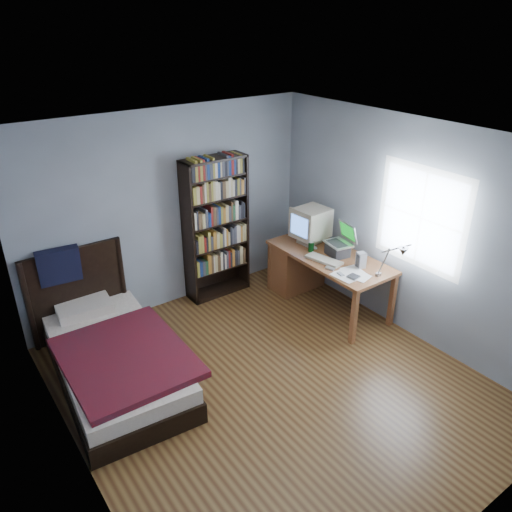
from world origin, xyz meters
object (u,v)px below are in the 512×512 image
desk (304,264)px  bookshelf (216,228)px  crt_monitor (311,223)px  keyboard (324,260)px  bed (111,354)px  soda_can (311,247)px  desk_lamp (399,254)px  speaker (361,260)px  laptop (339,247)px

desk → bookshelf: (-0.95, 0.67, 0.52)m
crt_monitor → keyboard: 0.61m
keyboard → bed: bearing=158.6°
soda_can → crt_monitor: bearing=51.3°
desk_lamp → speaker: (0.09, 0.59, -0.34)m
keyboard → bed: size_ratio=0.20×
speaker → desk_lamp: bearing=-84.6°
keyboard → soda_can: soda_can is taller
crt_monitor → desk_lamp: 1.49m
bookshelf → desk: bearing=-35.2°
bookshelf → keyboard: bearing=-57.0°
crt_monitor → bed: 2.92m
speaker → soda_can: size_ratio=1.51×
keyboard → desk_lamp: bearing=-94.2°
keyboard → laptop: bearing=-7.9°
keyboard → speaker: (0.24, -0.37, 0.08)m
speaker → keyboard: bearing=136.7°
crt_monitor → desk_lamp: desk_lamp is taller
laptop → speaker: (-0.03, -0.40, -0.02)m
desk_lamp → bed: desk_lamp is taller
desk → soda_can: bearing=-115.5°
soda_can → bed: (-2.65, 0.09, -0.54)m
laptop → speaker: 0.40m
crt_monitor → bookshelf: bearing=145.4°
desk → desk_lamp: desk_lamp is taller
keyboard → bed: bed is taller
laptop → soda_can: (-0.21, 0.28, -0.05)m
soda_can → bookshelf: bearing=132.8°
speaker → bookshelf: size_ratio=0.10×
desk → soda_can: (-0.11, -0.24, 0.38)m
crt_monitor → bookshelf: (-1.01, 0.69, -0.06)m
desk_lamp → bed: 3.19m
laptop → bookshelf: size_ratio=0.21×
laptop → bed: 2.94m
bookshelf → bed: 2.10m
speaker → laptop: bearing=100.5°
crt_monitor → keyboard: bearing=-113.7°
crt_monitor → soda_can: (-0.17, -0.21, -0.21)m
desk → speaker: speaker is taller
keyboard → bookshelf: bearing=110.2°
desk_lamp → bookshelf: (-0.93, 2.17, -0.23)m
laptop → desk_lamp: desk_lamp is taller
desk → crt_monitor: crt_monitor is taller
desk_lamp → desk: bearing=89.2°
bed → laptop: bearing=-7.4°
crt_monitor → bookshelf: size_ratio=0.25×
laptop → bookshelf: bookshelf is taller
soda_can → bookshelf: bookshelf is taller
bookshelf → soda_can: bearing=-47.2°
speaker → soda_can: bearing=119.3°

